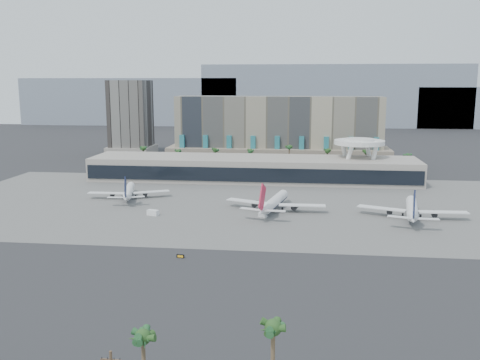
# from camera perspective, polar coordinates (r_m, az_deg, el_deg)

# --- Properties ---
(ground) EXTENTS (900.00, 900.00, 0.00)m
(ground) POSITION_cam_1_polar(r_m,az_deg,el_deg) (175.75, -1.96, -6.47)
(ground) COLOR #232326
(ground) RESTS_ON ground
(apron_pad) EXTENTS (260.00, 130.00, 0.06)m
(apron_pad) POSITION_cam_1_polar(r_m,az_deg,el_deg) (228.45, 0.11, -2.47)
(apron_pad) COLOR #5B5B59
(apron_pad) RESTS_ON ground
(mountain_ridge) EXTENTS (680.00, 60.00, 70.00)m
(mountain_ridge) POSITION_cam_1_polar(r_m,az_deg,el_deg) (636.54, 6.98, 8.48)
(mountain_ridge) COLOR gray
(mountain_ridge) RESTS_ON ground
(hotel) EXTENTS (140.00, 30.00, 42.00)m
(hotel) POSITION_cam_1_polar(r_m,az_deg,el_deg) (342.68, 4.08, 4.69)
(hotel) COLOR tan
(hotel) RESTS_ON ground
(office_tower) EXTENTS (30.00, 30.00, 52.00)m
(office_tower) POSITION_cam_1_polar(r_m,az_deg,el_deg) (386.54, -11.55, 6.07)
(office_tower) COLOR black
(office_tower) RESTS_ON ground
(terminal) EXTENTS (170.00, 32.50, 14.50)m
(terminal) POSITION_cam_1_polar(r_m,az_deg,el_deg) (280.78, 1.40, 1.31)
(terminal) COLOR #ACA297
(terminal) RESTS_ON ground
(saucer_structure) EXTENTS (26.00, 26.00, 21.89)m
(saucer_structure) POSITION_cam_1_polar(r_m,az_deg,el_deg) (285.60, 12.60, 3.64)
(saucer_structure) COLOR white
(saucer_structure) RESTS_ON ground
(palm_row) EXTENTS (157.80, 2.80, 13.10)m
(palm_row) POSITION_cam_1_polar(r_m,az_deg,el_deg) (314.38, 3.27, 3.02)
(palm_row) COLOR brown
(palm_row) RESTS_ON ground
(airliner_left) EXTENTS (35.11, 36.45, 12.81)m
(airliner_left) POSITION_cam_1_polar(r_m,az_deg,el_deg) (241.54, -11.78, -1.21)
(airliner_left) COLOR white
(airliner_left) RESTS_ON ground
(airliner_centre) EXTENTS (40.41, 41.99, 14.64)m
(airliner_centre) POSITION_cam_1_polar(r_m,az_deg,el_deg) (214.09, 3.66, -2.37)
(airliner_centre) COLOR white
(airliner_centre) RESTS_ON ground
(airliner_right) EXTENTS (40.50, 42.02, 14.59)m
(airliner_right) POSITION_cam_1_polar(r_m,az_deg,el_deg) (212.54, 17.88, -2.96)
(airliner_right) COLOR white
(airliner_right) RESTS_ON ground
(service_vehicle_a) EXTENTS (4.88, 3.42, 2.17)m
(service_vehicle_a) POSITION_cam_1_polar(r_m,az_deg,el_deg) (210.21, -9.27, -3.46)
(service_vehicle_a) COLOR white
(service_vehicle_a) RESTS_ON ground
(service_vehicle_b) EXTENTS (3.53, 2.39, 1.68)m
(service_vehicle_b) POSITION_cam_1_polar(r_m,az_deg,el_deg) (205.30, 2.45, -3.74)
(service_vehicle_b) COLOR white
(service_vehicle_b) RESTS_ON ground
(taxiway_sign) EXTENTS (2.38, 0.67, 1.07)m
(taxiway_sign) POSITION_cam_1_polar(r_m,az_deg,el_deg) (159.80, -6.37, -8.08)
(taxiway_sign) COLOR black
(taxiway_sign) RESTS_ON ground
(near_palm_a) EXTENTS (6.00, 6.00, 10.27)m
(near_palm_a) POSITION_cam_1_polar(r_m,az_deg,el_deg) (95.69, -10.29, -16.90)
(near_palm_a) COLOR brown
(near_palm_a) RESTS_ON ground
(near_palm_b) EXTENTS (6.00, 6.00, 14.06)m
(near_palm_b) POSITION_cam_1_polar(r_m,az_deg,el_deg) (88.92, 3.55, -16.30)
(near_palm_b) COLOR brown
(near_palm_b) RESTS_ON ground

